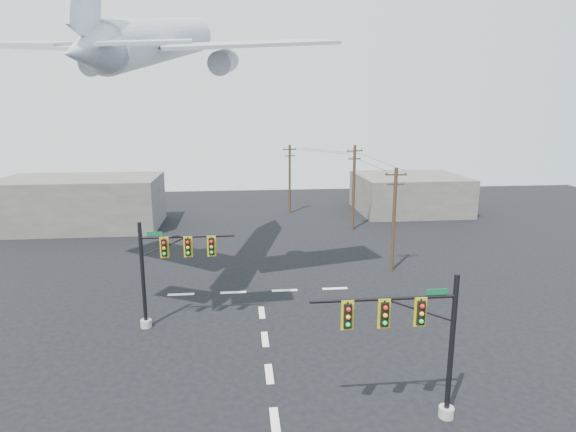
{
  "coord_description": "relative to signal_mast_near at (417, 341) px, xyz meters",
  "views": [
    {
      "loc": [
        -1.4,
        -23.31,
        13.91
      ],
      "look_at": [
        1.54,
        5.0,
        7.55
      ],
      "focal_mm": 30.0,
      "sensor_mm": 36.0,
      "label": 1
    }
  ],
  "objects": [
    {
      "name": "building_left",
      "position": [
        -26.27,
        39.58,
        -0.93
      ],
      "size": [
        18.0,
        10.0,
        6.0
      ],
      "primitive_type": "cube",
      "color": "slate",
      "rests_on": "ground"
    },
    {
      "name": "utility_pole_a",
      "position": [
        5.52,
        20.31,
        0.83
      ],
      "size": [
        1.82,
        0.33,
        9.1
      ],
      "rotation": [
        0.0,
        0.0,
        -0.12
      ],
      "color": "#402B1B",
      "rests_on": "ground"
    },
    {
      "name": "utility_pole_c",
      "position": [
        -0.82,
        45.1,
        0.92
      ],
      "size": [
        1.86,
        0.62,
        9.27
      ],
      "rotation": [
        0.0,
        0.0,
        0.26
      ],
      "color": "#402B1B",
      "rests_on": "ground"
    },
    {
      "name": "building_right",
      "position": [
        15.73,
        44.58,
        -1.43
      ],
      "size": [
        14.0,
        12.0,
        5.0
      ],
      "primitive_type": "cube",
      "color": "slate",
      "rests_on": "ground"
    },
    {
      "name": "ground",
      "position": [
        -6.27,
        4.58,
        -3.93
      ],
      "size": [
        120.0,
        120.0,
        0.0
      ],
      "primitive_type": "plane",
      "color": "black",
      "rests_on": "ground"
    },
    {
      "name": "power_lines",
      "position": [
        4.16,
        33.24,
        4.9
      ],
      "size": [
        8.17,
        24.8,
        0.1
      ],
      "color": "black"
    },
    {
      "name": "lane_markings",
      "position": [
        -6.27,
        9.91,
        -3.92
      ],
      "size": [
        14.0,
        21.2,
        0.01
      ],
      "color": "white",
      "rests_on": "ground"
    },
    {
      "name": "signal_mast_near",
      "position": [
        0.0,
        0.0,
        0.0
      ],
      "size": [
        6.77,
        0.76,
        6.95
      ],
      "color": "#9B978D",
      "rests_on": "ground"
    },
    {
      "name": "signal_mast_far",
      "position": [
        -12.42,
        11.02,
        0.02
      ],
      "size": [
        6.22,
        0.77,
        7.04
      ],
      "color": "#9B978D",
      "rests_on": "ground"
    },
    {
      "name": "airliner",
      "position": [
        -12.99,
        17.86,
        14.65
      ],
      "size": [
        25.07,
        26.69,
        7.43
      ],
      "rotation": [
        0.0,
        -0.18,
        1.38
      ],
      "color": "silver"
    },
    {
      "name": "utility_pole_b",
      "position": [
        5.59,
        35.27,
        1.24
      ],
      "size": [
        1.96,
        0.66,
        9.88
      ],
      "rotation": [
        0.0,
        0.0,
        0.27
      ],
      "color": "#402B1B",
      "rests_on": "ground"
    }
  ]
}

